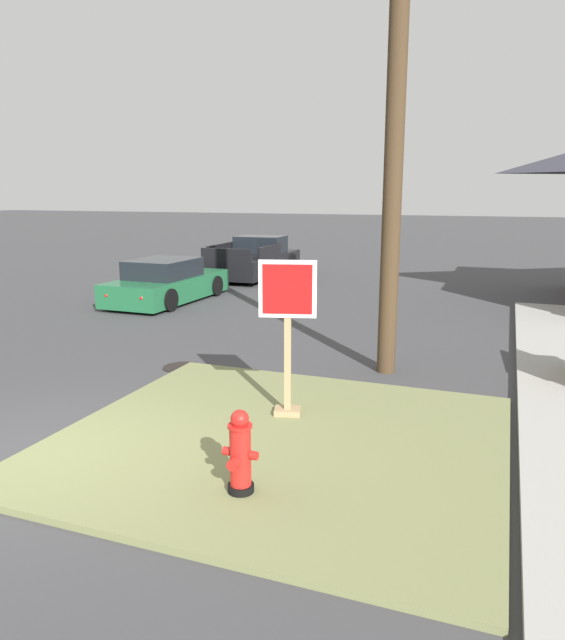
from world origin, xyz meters
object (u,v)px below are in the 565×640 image
object	(u,v)px
stop_sign	(288,340)
parked_sedan_green	(167,283)
fire_hydrant	(240,454)
utility_pole	(398,41)
manhole_cover	(182,367)
pickup_truck_black	(255,260)

from	to	relation	value
stop_sign	parked_sedan_green	size ratio (longest dim) A/B	0.50
fire_hydrant	utility_pole	distance (m)	7.04
fire_hydrant	parked_sedan_green	bearing A→B (deg)	125.23
parked_sedan_green	utility_pole	distance (m)	9.95
manhole_cover	utility_pole	bearing A→B (deg)	17.18
stop_sign	utility_pole	world-z (taller)	utility_pole
manhole_cover	utility_pole	xyz separation A→B (m)	(3.49, 1.08, 5.45)
stop_sign	manhole_cover	bearing A→B (deg)	147.79
stop_sign	parked_sedan_green	world-z (taller)	stop_sign
parked_sedan_green	utility_pole	bearing A→B (deg)	-32.31
fire_hydrant	parked_sedan_green	distance (m)	11.75
manhole_cover	parked_sedan_green	world-z (taller)	parked_sedan_green
manhole_cover	utility_pole	world-z (taller)	utility_pole
stop_sign	utility_pole	size ratio (longest dim) A/B	0.21
fire_hydrant	manhole_cover	bearing A→B (deg)	127.28
parked_sedan_green	pickup_truck_black	xyz separation A→B (m)	(0.29, 5.73, 0.07)
manhole_cover	fire_hydrant	bearing A→B (deg)	-52.72
parked_sedan_green	pickup_truck_black	bearing A→B (deg)	87.07
utility_pole	manhole_cover	bearing A→B (deg)	-162.82
parked_sedan_green	utility_pole	size ratio (longest dim) A/B	0.41
stop_sign	pickup_truck_black	distance (m)	14.49
pickup_truck_black	utility_pole	world-z (taller)	utility_pole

